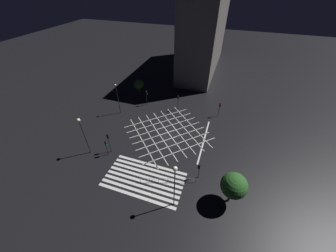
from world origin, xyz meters
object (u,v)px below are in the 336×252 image
(traffic_light_sw_main, at_px, (106,145))
(street_lamp_west, at_px, (117,94))
(traffic_light_sw_cross, at_px, (108,139))
(street_lamp_far, at_px, (81,127))
(street_tree_far, at_px, (139,84))
(street_tree_near, at_px, (234,186))
(traffic_light_nw_main, at_px, (147,95))
(traffic_light_median_north, at_px, (178,100))
(traffic_light_ne_cross, at_px, (220,107))
(traffic_light_se_main, at_px, (199,168))
(street_lamp_east, at_px, (175,177))

(traffic_light_sw_main, height_order, street_lamp_west, street_lamp_west)
(traffic_light_sw_cross, distance_m, street_lamp_west, 12.94)
(street_lamp_far, bearing_deg, street_tree_far, 91.28)
(traffic_light_sw_cross, relative_size, street_tree_near, 0.75)
(traffic_light_nw_main, bearing_deg, street_tree_near, -42.51)
(street_tree_near, bearing_deg, traffic_light_nw_main, 137.49)
(traffic_light_median_north, xyz_separation_m, traffic_light_ne_cross, (9.83, 0.57, -0.31))
(traffic_light_median_north, xyz_separation_m, traffic_light_nw_main, (-8.10, -0.31, -0.03))
(traffic_light_nw_main, bearing_deg, traffic_light_sw_cross, -89.97)
(traffic_light_nw_main, bearing_deg, traffic_light_median_north, 2.21)
(traffic_light_se_main, distance_m, street_tree_far, 30.25)
(traffic_light_sw_cross, distance_m, traffic_light_se_main, 16.88)
(traffic_light_sw_cross, xyz_separation_m, street_lamp_far, (-3.61, -1.54, 3.13))
(traffic_light_ne_cross, relative_size, street_lamp_west, 0.47)
(traffic_light_sw_cross, relative_size, traffic_light_sw_main, 1.21)
(street_tree_far, bearing_deg, traffic_light_nw_main, -45.02)
(street_lamp_west, bearing_deg, street_tree_near, -29.05)
(traffic_light_median_north, height_order, street_tree_far, street_tree_far)
(street_tree_far, bearing_deg, traffic_light_sw_cross, -79.04)
(street_lamp_east, xyz_separation_m, street_tree_near, (7.60, 3.21, -2.80))
(traffic_light_median_north, height_order, street_tree_near, street_tree_near)
(street_lamp_far, bearing_deg, traffic_light_sw_main, 9.38)
(traffic_light_se_main, bearing_deg, street_lamp_far, 2.86)
(traffic_light_median_north, bearing_deg, street_tree_near, 34.25)
(traffic_light_median_north, relative_size, street_lamp_east, 0.47)
(traffic_light_nw_main, bearing_deg, traffic_light_se_main, -46.34)
(traffic_light_ne_cross, height_order, street_lamp_east, street_lamp_east)
(traffic_light_median_north, bearing_deg, street_tree_far, -107.30)
(street_lamp_east, bearing_deg, traffic_light_nw_main, 121.71)
(traffic_light_sw_cross, relative_size, street_lamp_east, 0.50)
(street_lamp_east, distance_m, street_tree_far, 33.47)
(traffic_light_sw_main, bearing_deg, street_lamp_west, 110.69)
(traffic_light_sw_cross, height_order, traffic_light_median_north, traffic_light_sw_cross)
(street_tree_near, distance_m, street_tree_far, 35.81)
(street_lamp_far, bearing_deg, traffic_light_sw_cross, 23.10)
(street_lamp_east, bearing_deg, traffic_light_sw_main, 159.58)
(street_lamp_east, relative_size, street_tree_near, 1.52)
(street_lamp_west, relative_size, street_tree_far, 1.69)
(street_lamp_east, relative_size, street_lamp_far, 1.08)
(street_lamp_east, xyz_separation_m, street_lamp_west, (-19.29, 18.15, -1.44))
(traffic_light_sw_cross, distance_m, traffic_light_median_north, 19.25)
(traffic_light_se_main, bearing_deg, traffic_light_median_north, -64.01)
(traffic_light_ne_cross, distance_m, street_tree_near, 21.59)
(traffic_light_nw_main, bearing_deg, street_lamp_east, -58.29)
(traffic_light_nw_main, xyz_separation_m, traffic_light_sw_main, (0.04, -18.09, -0.32))
(traffic_light_sw_cross, xyz_separation_m, traffic_light_median_north, (8.09, 17.46, -0.18))
(traffic_light_ne_cross, relative_size, street_tree_far, 0.80)
(traffic_light_nw_main, relative_size, street_tree_near, 0.70)
(street_lamp_far, xyz_separation_m, street_tree_near, (25.71, -1.57, -2.34))
(traffic_light_sw_cross, bearing_deg, traffic_light_ne_cross, -44.82)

